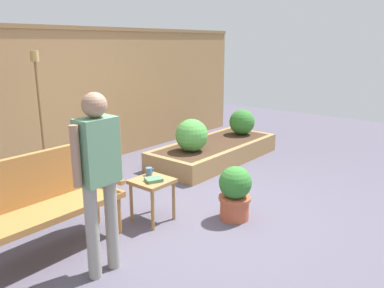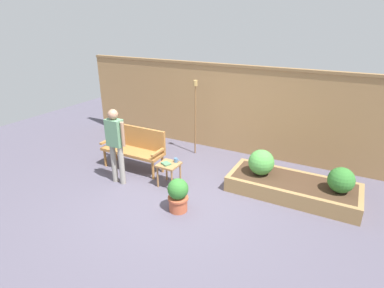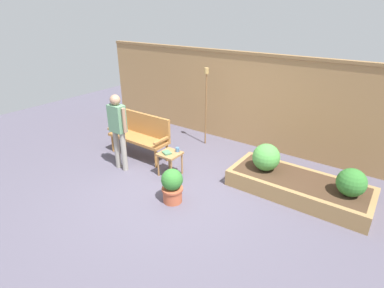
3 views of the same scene
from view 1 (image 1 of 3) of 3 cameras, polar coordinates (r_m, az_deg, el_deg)
The scene contains 12 objects.
ground_plane at distance 4.48m, azimuth 0.57°, elevation -10.65°, with size 14.00×14.00×0.00m, color #514C5B.
fence_back at distance 6.08m, azimuth -19.00°, elevation 6.15°, with size 8.40×0.14×2.16m.
garden_bench at distance 3.85m, azimuth -21.33°, elevation -7.27°, with size 1.44×0.48×0.94m.
side_table at distance 4.26m, azimuth -5.90°, elevation -6.30°, with size 0.40×0.40×0.48m.
cup_on_table at distance 4.36m, azimuth -6.34°, elevation -4.03°, with size 0.11×0.07×0.09m.
book_on_table at distance 4.17m, azimuth -5.69°, elevation -5.28°, with size 0.17×0.14×0.04m, color #4C7A56.
potted_boxwood at distance 4.33m, azimuth 6.38°, elevation -7.04°, with size 0.37×0.37×0.61m.
raised_planter_bed at distance 6.47m, azimuth 3.35°, elevation -1.10°, with size 2.40×1.00×0.30m.
shrub_near_bench at distance 5.87m, azimuth -0.04°, elevation 1.30°, with size 0.50×0.50×0.50m.
shrub_far_corner at distance 7.01m, azimuth 7.40°, elevation 3.23°, with size 0.46×0.46×0.46m.
tiki_torch at distance 5.21m, azimuth -21.71°, elevation 6.22°, with size 0.10×0.10×1.83m.
person_by_bench at distance 3.21m, azimuth -13.66°, elevation -3.70°, with size 0.47×0.20×1.56m.
Camera 1 is at (-3.15, -2.53, 1.93)m, focal length 36.06 mm.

